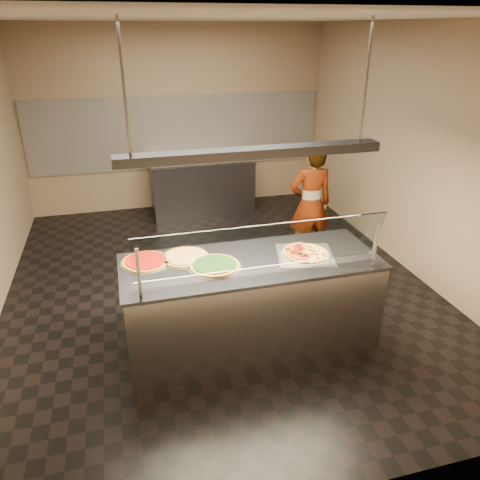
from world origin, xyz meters
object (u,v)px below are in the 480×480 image
object	(u,v)px
prep_table	(202,185)
half_pizza_sausage	(315,251)
serving_counter	(250,303)
heat_lamp_housing	(252,153)
pizza_spatula	(173,260)
worker	(310,204)
perforated_tray	(305,255)
pizza_spinach	(215,265)
sneeze_guard	(263,247)
pizza_cheese	(185,257)
pizza_tomato	(146,261)
half_pizza_pepperoni	(295,253)

from	to	relation	value
prep_table	half_pizza_sausage	bearing A→B (deg)	-84.16
serving_counter	heat_lamp_housing	world-z (taller)	heat_lamp_housing
pizza_spatula	worker	size ratio (longest dim) A/B	0.14
perforated_tray	prep_table	xyz separation A→B (m)	(-0.29, 3.80, -0.47)
pizza_spinach	prep_table	xyz separation A→B (m)	(0.60, 3.81, -0.48)
pizza_spatula	sneeze_guard	bearing A→B (deg)	-35.07
pizza_cheese	worker	xyz separation A→B (m)	(1.86, 1.38, -0.14)
half_pizza_sausage	pizza_spinach	world-z (taller)	half_pizza_sausage
serving_counter	pizza_cheese	size ratio (longest dim) A/B	5.16
worker	perforated_tray	bearing A→B (deg)	66.21
pizza_spatula	pizza_tomato	bearing A→B (deg)	165.38
perforated_tray	heat_lamp_housing	xyz separation A→B (m)	(-0.53, 0.03, 1.01)
half_pizza_pepperoni	pizza_spatula	xyz separation A→B (m)	(-1.13, 0.18, -0.01)
pizza_tomato	prep_table	distance (m)	3.78
sneeze_guard	pizza_spatula	size ratio (longest dim) A/B	9.57
perforated_tray	half_pizza_pepperoni	distance (m)	0.11
half_pizza_sausage	heat_lamp_housing	size ratio (longest dim) A/B	0.21
serving_counter	sneeze_guard	world-z (taller)	sneeze_guard
sneeze_guard	prep_table	bearing A→B (deg)	86.59
sneeze_guard	worker	distance (m)	2.35
serving_counter	half_pizza_pepperoni	world-z (taller)	half_pizza_pepperoni
pizza_cheese	half_pizza_pepperoni	bearing A→B (deg)	-13.26
prep_table	heat_lamp_housing	world-z (taller)	heat_lamp_housing
pizza_cheese	pizza_spatula	bearing A→B (deg)	-152.45
serving_counter	half_pizza_pepperoni	distance (m)	0.66
pizza_spinach	pizza_tomato	size ratio (longest dim) A/B	1.06
pizza_spinach	half_pizza_sausage	bearing A→B (deg)	0.47
pizza_spinach	worker	bearing A→B (deg)	44.88
pizza_spinach	prep_table	bearing A→B (deg)	81.06
pizza_spatula	heat_lamp_housing	size ratio (longest dim) A/B	0.10
pizza_cheese	heat_lamp_housing	bearing A→B (deg)	-19.85
sneeze_guard	prep_table	world-z (taller)	sneeze_guard
sneeze_guard	heat_lamp_housing	xyz separation A→B (m)	(-0.00, 0.34, 0.72)
sneeze_guard	pizza_tomato	distance (m)	1.14
perforated_tray	worker	size ratio (longest dim) A/B	0.39
heat_lamp_housing	sneeze_guard	bearing A→B (deg)	-90.00
pizza_cheese	worker	bearing A→B (deg)	36.50
sneeze_guard	pizza_cheese	bearing A→B (deg)	136.51
half_pizza_sausage	heat_lamp_housing	distance (m)	1.18
pizza_tomato	prep_table	size ratio (longest dim) A/B	0.27
pizza_tomato	pizza_spatula	distance (m)	0.26
half_pizza_pepperoni	serving_counter	bearing A→B (deg)	176.35
sneeze_guard	pizza_cheese	distance (m)	0.85
prep_table	heat_lamp_housing	bearing A→B (deg)	-93.72
perforated_tray	pizza_spinach	bearing A→B (deg)	-179.50
serving_counter	half_pizza_sausage	world-z (taller)	half_pizza_sausage
pizza_spatula	worker	xyz separation A→B (m)	(1.98, 1.44, -0.16)
perforated_tray	pizza_spatula	xyz separation A→B (m)	(-1.23, 0.18, 0.02)
pizza_spinach	heat_lamp_housing	size ratio (longest dim) A/B	0.21
perforated_tray	pizza_cheese	size ratio (longest dim) A/B	1.35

